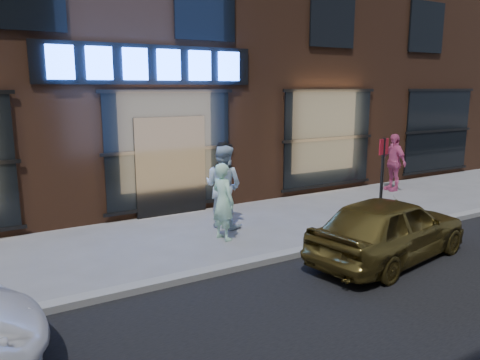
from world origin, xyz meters
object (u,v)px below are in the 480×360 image
Objects in this scene: man_bowtie at (223,202)px; man_cap at (223,186)px; passerby at (393,162)px; sign_post at (382,177)px; gold_sedan at (389,228)px.

man_cap is at bearing -40.60° from man_bowtie.
passerby is (6.68, 1.50, 0.06)m from man_bowtie.
man_cap is at bearing 127.29° from sign_post.
man_bowtie is 0.45× the size of gold_sedan.
man_bowtie is 3.27m from gold_sedan.
sign_post is at bearing -43.16° from passerby.
man_bowtie is 0.86× the size of man_cap.
man_bowtie reaches higher than gold_sedan.
sign_post reaches higher than man_bowtie.
gold_sedan is at bearing -40.51° from passerby.
sign_post is (3.07, -1.37, 0.45)m from man_bowtie.
sign_post is (-3.61, -2.87, 0.38)m from passerby.
gold_sedan is (2.01, -2.57, -0.20)m from man_bowtie.
passerby is at bearing -58.96° from gold_sedan.
man_bowtie is at bearing 142.68° from sign_post.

